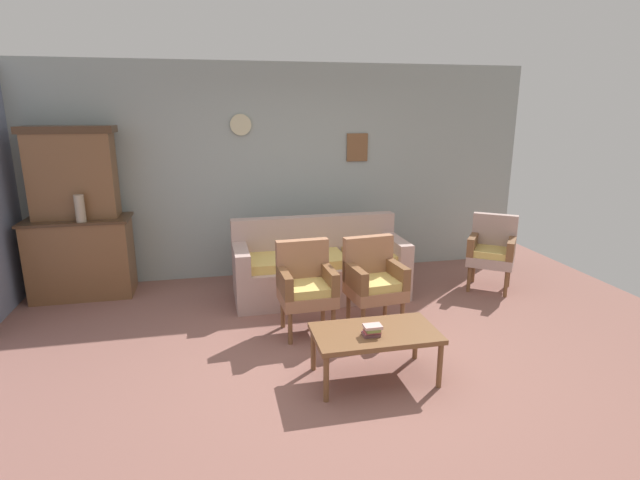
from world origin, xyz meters
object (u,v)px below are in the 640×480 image
(coffee_table, at_px, (375,336))
(side_cabinet, at_px, (82,257))
(floral_couch, at_px, (319,269))
(armchair_near_cabinet, at_px, (374,279))
(book_stack_on_table, at_px, (372,330))
(vase_on_cabinet, at_px, (80,208))
(wingback_chair_by_fireplace, at_px, (492,249))
(armchair_row_middle, at_px, (306,284))

(coffee_table, bearing_deg, side_cabinet, 137.56)
(coffee_table, bearing_deg, floral_couch, 91.10)
(armchair_near_cabinet, relative_size, book_stack_on_table, 6.11)
(vase_on_cabinet, height_order, coffee_table, vase_on_cabinet)
(coffee_table, bearing_deg, vase_on_cabinet, 138.76)
(coffee_table, bearing_deg, wingback_chair_by_fireplace, 39.76)
(book_stack_on_table, bearing_deg, wingback_chair_by_fireplace, 40.23)
(wingback_chair_by_fireplace, bearing_deg, armchair_row_middle, -163.65)
(armchair_row_middle, distance_m, book_stack_on_table, 1.12)
(book_stack_on_table, bearing_deg, armchair_row_middle, 106.76)
(floral_couch, height_order, coffee_table, floral_couch)
(side_cabinet, xyz_separation_m, vase_on_cabinet, (0.09, -0.19, 0.62))
(vase_on_cabinet, xyz_separation_m, armchair_row_middle, (2.27, -1.33, -0.58))
(side_cabinet, relative_size, floral_couch, 0.58)
(vase_on_cabinet, xyz_separation_m, book_stack_on_table, (2.60, -2.40, -0.61))
(floral_couch, xyz_separation_m, armchair_near_cabinet, (0.35, -0.94, 0.17))
(floral_couch, relative_size, coffee_table, 1.99)
(side_cabinet, relative_size, book_stack_on_table, 7.85)
(side_cabinet, bearing_deg, vase_on_cabinet, -63.20)
(armchair_near_cabinet, distance_m, wingback_chair_by_fireplace, 1.88)
(side_cabinet, bearing_deg, armchair_near_cabinet, -26.43)
(side_cabinet, bearing_deg, coffee_table, -42.44)
(armchair_row_middle, height_order, book_stack_on_table, armchair_row_middle)
(floral_couch, xyz_separation_m, armchair_row_middle, (-0.34, -0.94, 0.17))
(floral_couch, bearing_deg, armchair_row_middle, -109.89)
(floral_couch, relative_size, book_stack_on_table, 13.54)
(armchair_row_middle, relative_size, coffee_table, 0.90)
(floral_couch, bearing_deg, wingback_chair_by_fireplace, -6.11)
(side_cabinet, xyz_separation_m, armchair_row_middle, (2.37, -1.51, 0.03))
(armchair_row_middle, bearing_deg, armchair_near_cabinet, -0.45)
(wingback_chair_by_fireplace, distance_m, coffee_table, 2.67)
(vase_on_cabinet, xyz_separation_m, wingback_chair_by_fireplace, (4.70, -0.62, -0.58))
(wingback_chair_by_fireplace, bearing_deg, floral_couch, 173.89)
(vase_on_cabinet, distance_m, armchair_row_middle, 2.70)
(wingback_chair_by_fireplace, bearing_deg, book_stack_on_table, -139.77)
(vase_on_cabinet, height_order, armchair_row_middle, vase_on_cabinet)
(floral_couch, xyz_separation_m, coffee_table, (0.04, -1.93, 0.05))
(wingback_chair_by_fireplace, height_order, book_stack_on_table, wingback_chair_by_fireplace)
(vase_on_cabinet, distance_m, floral_couch, 2.75)
(side_cabinet, relative_size, vase_on_cabinet, 3.81)
(vase_on_cabinet, distance_m, coffee_table, 3.59)
(side_cabinet, xyz_separation_m, floral_couch, (2.71, -0.58, -0.14))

